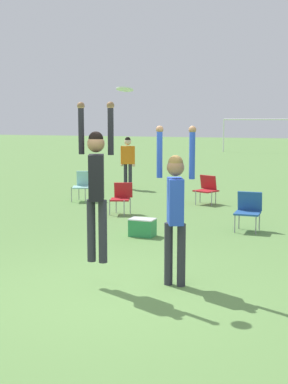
{
  "coord_description": "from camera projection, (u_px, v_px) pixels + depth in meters",
  "views": [
    {
      "loc": [
        2.97,
        -6.37,
        2.34
      ],
      "look_at": [
        0.2,
        0.68,
        1.3
      ],
      "focal_mm": 50.0,
      "sensor_mm": 36.0,
      "label": 1
    }
  ],
  "objects": [
    {
      "name": "ground_plane",
      "position": [
        112.0,
        292.0,
        7.27
      ],
      "size": [
        120.0,
        120.0,
        0.0
      ],
      "primitive_type": "plane",
      "color": "#608C47"
    },
    {
      "name": "person_jumping",
      "position": [
        96.0,
        178.0,
        7.32
      ],
      "size": [
        0.55,
        0.44,
        2.21
      ],
      "rotation": [
        0.0,
        0.0,
        1.99
      ],
      "color": "#2D2D38",
      "rests_on": "ground_plane"
    },
    {
      "name": "person_defending",
      "position": [
        175.0,
        201.0,
        7.41
      ],
      "size": [
        0.57,
        0.47,
        2.25
      ],
      "rotation": [
        0.0,
        0.0,
        -1.15
      ],
      "color": "#2D2D38",
      "rests_on": "ground_plane"
    },
    {
      "name": "frisbee",
      "position": [
        125.0,
        89.0,
        7.13
      ],
      "size": [
        0.23,
        0.23,
        0.06
      ],
      "color": "white"
    },
    {
      "name": "camping_chair_0",
      "position": [
        121.0,
        196.0,
        13.19
      ],
      "size": [
        0.58,
        0.62,
        0.77
      ],
      "rotation": [
        0.0,
        0.0,
        3.48
      ],
      "color": "gray",
      "rests_on": "ground_plane"
    },
    {
      "name": "camping_chair_1",
      "position": [
        207.0,
        188.0,
        14.76
      ],
      "size": [
        0.69,
        0.75,
        0.78
      ],
      "rotation": [
        0.0,
        0.0,
        2.72
      ],
      "color": "gray",
      "rests_on": "ground_plane"
    },
    {
      "name": "camping_chair_2",
      "position": [
        248.0,
        209.0,
        11.21
      ],
      "size": [
        0.53,
        0.56,
        0.81
      ],
      "rotation": [
        0.0,
        0.0,
        3.18
      ],
      "color": "gray",
      "rests_on": "ground_plane"
    },
    {
      "name": "camping_chair_4",
      "position": [
        84.0,
        184.0,
        15.27
      ],
      "size": [
        0.68,
        0.74,
        0.86
      ],
      "rotation": [
        0.0,
        0.0,
        3.57
      ],
      "color": "gray",
      "rests_on": "ground_plane"
    },
    {
      "name": "person_spectator_near",
      "position": [
        128.0,
        158.0,
        17.8
      ],
      "size": [
        0.53,
        0.34,
        1.74
      ],
      "rotation": [
        0.0,
        0.0,
        0.41
      ],
      "color": "#2D2D38",
      "rests_on": "ground_plane"
    },
    {
      "name": "cooler_box",
      "position": [
        142.0,
        227.0,
        10.71
      ],
      "size": [
        0.5,
        0.34,
        0.36
      ],
      "color": "#2D8C4C",
      "rests_on": "ground_plane"
    },
    {
      "name": "soccer_goal",
      "position": [
        274.0,
        126.0,
        36.8
      ],
      "size": [
        7.1,
        0.1,
        2.35
      ],
      "color": "white",
      "rests_on": "ground_plane"
    }
  ]
}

